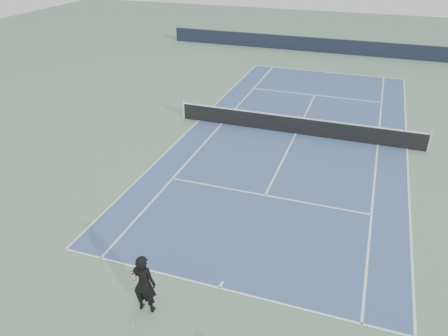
% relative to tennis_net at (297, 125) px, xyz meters
% --- Properties ---
extents(ground, '(80.00, 80.00, 0.00)m').
position_rel_tennis_net_xyz_m(ground, '(0.00, 0.00, -0.50)').
color(ground, slate).
extents(court_surface, '(10.97, 23.77, 0.01)m').
position_rel_tennis_net_xyz_m(court_surface, '(0.00, 0.00, -0.50)').
color(court_surface, '#395687').
rests_on(court_surface, ground).
extents(tennis_net, '(12.90, 0.10, 1.07)m').
position_rel_tennis_net_xyz_m(tennis_net, '(0.00, 0.00, 0.00)').
color(tennis_net, silver).
rests_on(tennis_net, ground).
extents(windscreen_far, '(30.00, 0.25, 1.20)m').
position_rel_tennis_net_xyz_m(windscreen_far, '(0.00, 17.88, 0.10)').
color(windscreen_far, black).
rests_on(windscreen_far, ground).
extents(tennis_player, '(0.82, 0.55, 1.89)m').
position_rel_tennis_net_xyz_m(tennis_player, '(-1.68, -13.30, 0.44)').
color(tennis_player, black).
rests_on(tennis_player, ground).
extents(tennis_ball, '(0.07, 0.07, 0.07)m').
position_rel_tennis_net_xyz_m(tennis_ball, '(-1.72, -14.03, -0.47)').
color(tennis_ball, '#BDE02D').
rests_on(tennis_ball, ground).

